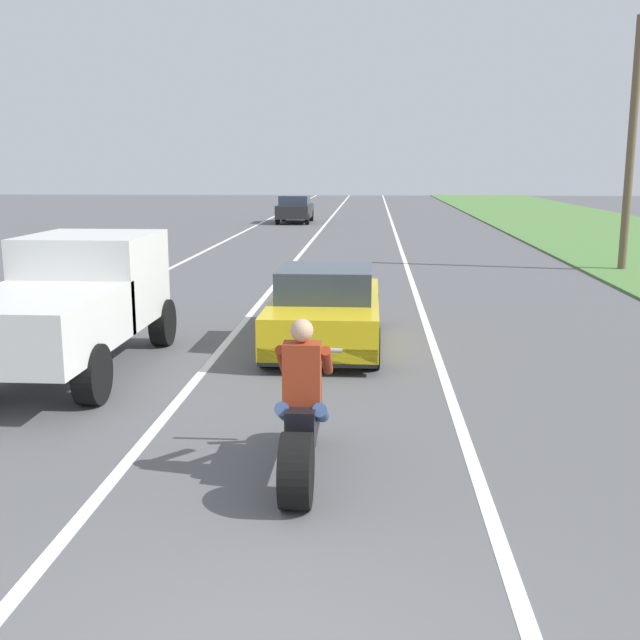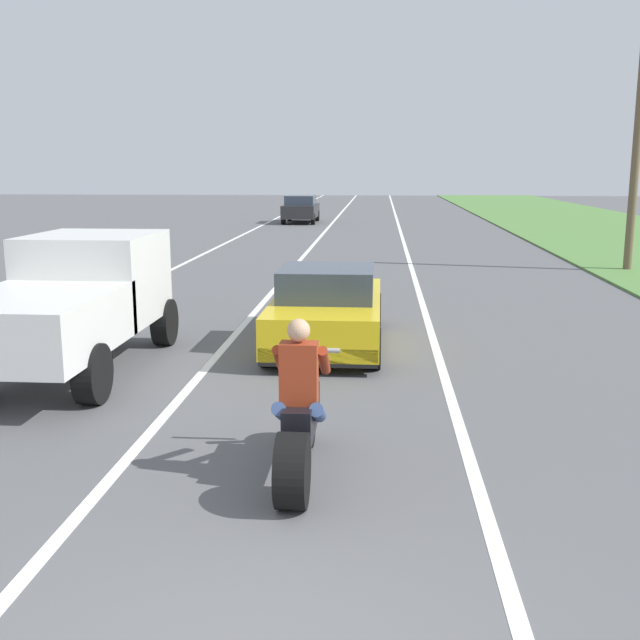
{
  "view_description": "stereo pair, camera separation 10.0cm",
  "coord_description": "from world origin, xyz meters",
  "px_view_note": "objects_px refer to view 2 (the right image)",
  "views": [
    {
      "loc": [
        0.72,
        -3.81,
        3.02
      ],
      "look_at": [
        0.04,
        6.2,
        1.0
      ],
      "focal_mm": 42.71,
      "sensor_mm": 36.0,
      "label": 1
    },
    {
      "loc": [
        0.82,
        -3.81,
        3.02
      ],
      "look_at": [
        0.04,
        6.2,
        1.0
      ],
      "focal_mm": 42.71,
      "sensor_mm": 36.0,
      "label": 2
    }
  ],
  "objects_px": {
    "motorcycle_with_rider": "(299,423)",
    "pickup_truck_left_lane_white": "(73,298)",
    "sports_car_yellow": "(327,309)",
    "distant_car_far_ahead": "(301,209)"
  },
  "relations": [
    {
      "from": "pickup_truck_left_lane_white",
      "to": "motorcycle_with_rider",
      "type": "bearing_deg",
      "value": -45.54
    },
    {
      "from": "sports_car_yellow",
      "to": "motorcycle_with_rider",
      "type": "bearing_deg",
      "value": -88.74
    },
    {
      "from": "pickup_truck_left_lane_white",
      "to": "distant_car_far_ahead",
      "type": "bearing_deg",
      "value": 89.68
    },
    {
      "from": "sports_car_yellow",
      "to": "distant_car_far_ahead",
      "type": "relative_size",
      "value": 1.08
    },
    {
      "from": "distant_car_far_ahead",
      "to": "motorcycle_with_rider",
      "type": "bearing_deg",
      "value": -84.1
    },
    {
      "from": "motorcycle_with_rider",
      "to": "pickup_truck_left_lane_white",
      "type": "xyz_separation_m",
      "value": [
        -3.8,
        3.87,
        0.51
      ]
    },
    {
      "from": "sports_car_yellow",
      "to": "pickup_truck_left_lane_white",
      "type": "height_order",
      "value": "pickup_truck_left_lane_white"
    },
    {
      "from": "motorcycle_with_rider",
      "to": "distant_car_far_ahead",
      "type": "bearing_deg",
      "value": 95.9
    },
    {
      "from": "sports_car_yellow",
      "to": "pickup_truck_left_lane_white",
      "type": "relative_size",
      "value": 0.9
    },
    {
      "from": "sports_car_yellow",
      "to": "distant_car_far_ahead",
      "type": "xyz_separation_m",
      "value": [
        -3.5,
        29.29,
        0.14
      ]
    }
  ]
}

